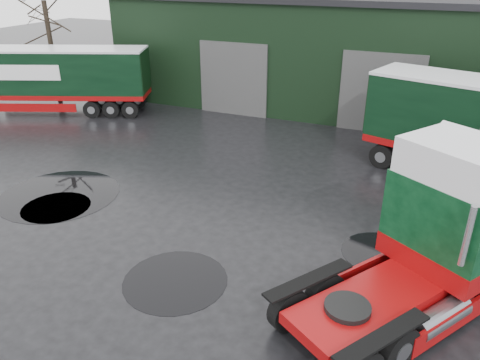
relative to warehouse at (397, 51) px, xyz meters
name	(u,v)px	position (x,y,z in m)	size (l,w,h in m)	color
ground	(226,273)	(-2.00, -20.00, -3.16)	(100.00, 100.00, 0.00)	black
warehouse	(397,51)	(0.00, 0.00, 0.00)	(32.40, 12.40, 6.30)	black
hero_tractor	(404,243)	(2.50, -19.98, -1.03)	(2.90, 6.85, 4.25)	black
trailer_left	(44,81)	(-18.00, -10.00, -1.31)	(2.43, 11.86, 3.68)	silver
tree_left	(49,31)	(-19.00, -8.00, 1.09)	(4.40, 4.40, 8.50)	black
tree_back_a	(313,5)	(-8.00, 10.00, 1.59)	(4.40, 4.40, 9.50)	black
puddle_0	(175,281)	(-3.14, -20.88, -3.15)	(2.89, 2.89, 0.01)	black
puddle_1	(381,253)	(1.86, -17.26, -3.15)	(2.37, 2.37, 0.01)	black
puddle_2	(59,195)	(-9.82, -18.07, -3.15)	(4.43, 4.43, 0.01)	black
puddle_4	(56,207)	(-9.22, -18.88, -3.15)	(2.40, 2.40, 0.01)	black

